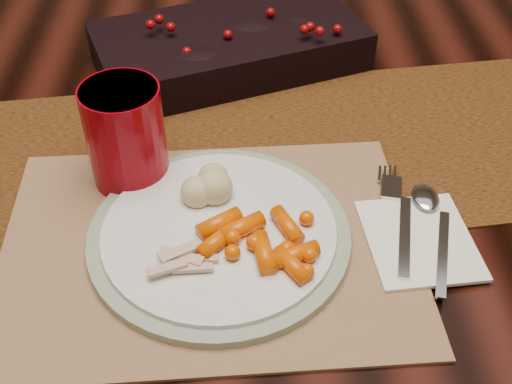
{
  "coord_description": "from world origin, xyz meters",
  "views": [
    {
      "loc": [
        -0.02,
        -0.8,
        1.27
      ],
      "look_at": [
        -0.01,
        -0.28,
        0.8
      ],
      "focal_mm": 45.0,
      "sensor_mm": 36.0,
      "label": 1
    }
  ],
  "objects_px": {
    "baby_carrots": "(248,246)",
    "red_cup": "(126,135)",
    "mashed_potatoes": "(212,183)",
    "dining_table": "(255,259)",
    "placemat_main": "(209,244)",
    "turkey_shreds": "(183,263)",
    "napkin": "(419,240)",
    "centerpiece": "(229,40)",
    "dinner_plate": "(219,234)"
  },
  "relations": [
    {
      "from": "baby_carrots",
      "to": "red_cup",
      "type": "relative_size",
      "value": 0.93
    },
    {
      "from": "baby_carrots",
      "to": "mashed_potatoes",
      "type": "relative_size",
      "value": 1.5
    },
    {
      "from": "dining_table",
      "to": "placemat_main",
      "type": "distance_m",
      "value": 0.49
    },
    {
      "from": "turkey_shreds",
      "to": "red_cup",
      "type": "bearing_deg",
      "value": 113.76
    },
    {
      "from": "dining_table",
      "to": "baby_carrots",
      "type": "relative_size",
      "value": 15.3
    },
    {
      "from": "mashed_potatoes",
      "to": "napkin",
      "type": "distance_m",
      "value": 0.24
    },
    {
      "from": "centerpiece",
      "to": "placemat_main",
      "type": "height_order",
      "value": "centerpiece"
    },
    {
      "from": "dinner_plate",
      "to": "turkey_shreds",
      "type": "height_order",
      "value": "turkey_shreds"
    },
    {
      "from": "dinner_plate",
      "to": "baby_carrots",
      "type": "relative_size",
      "value": 2.47
    },
    {
      "from": "centerpiece",
      "to": "napkin",
      "type": "xyz_separation_m",
      "value": [
        0.21,
        -0.38,
        -0.04
      ]
    },
    {
      "from": "dining_table",
      "to": "turkey_shreds",
      "type": "height_order",
      "value": "turkey_shreds"
    },
    {
      "from": "baby_carrots",
      "to": "napkin",
      "type": "relative_size",
      "value": 0.88
    },
    {
      "from": "centerpiece",
      "to": "placemat_main",
      "type": "relative_size",
      "value": 0.86
    },
    {
      "from": "placemat_main",
      "to": "centerpiece",
      "type": "bearing_deg",
      "value": 84.06
    },
    {
      "from": "placemat_main",
      "to": "napkin",
      "type": "xyz_separation_m",
      "value": [
        0.23,
        -0.0,
        0.0
      ]
    },
    {
      "from": "dining_table",
      "to": "turkey_shreds",
      "type": "xyz_separation_m",
      "value": [
        -0.08,
        -0.36,
        0.4
      ]
    },
    {
      "from": "placemat_main",
      "to": "baby_carrots",
      "type": "xyz_separation_m",
      "value": [
        0.04,
        -0.03,
        0.03
      ]
    },
    {
      "from": "mashed_potatoes",
      "to": "napkin",
      "type": "height_order",
      "value": "mashed_potatoes"
    },
    {
      "from": "placemat_main",
      "to": "dinner_plate",
      "type": "height_order",
      "value": "dinner_plate"
    },
    {
      "from": "placemat_main",
      "to": "napkin",
      "type": "height_order",
      "value": "napkin"
    },
    {
      "from": "dining_table",
      "to": "red_cup",
      "type": "xyz_separation_m",
      "value": [
        -0.16,
        -0.19,
        0.44
      ]
    },
    {
      "from": "dining_table",
      "to": "napkin",
      "type": "distance_m",
      "value": 0.52
    },
    {
      "from": "placemat_main",
      "to": "turkey_shreds",
      "type": "distance_m",
      "value": 0.06
    },
    {
      "from": "placemat_main",
      "to": "napkin",
      "type": "relative_size",
      "value": 3.4
    },
    {
      "from": "baby_carrots",
      "to": "turkey_shreds",
      "type": "distance_m",
      "value": 0.07
    },
    {
      "from": "placemat_main",
      "to": "turkey_shreds",
      "type": "relative_size",
      "value": 6.61
    },
    {
      "from": "turkey_shreds",
      "to": "red_cup",
      "type": "height_order",
      "value": "red_cup"
    },
    {
      "from": "centerpiece",
      "to": "dinner_plate",
      "type": "height_order",
      "value": "centerpiece"
    },
    {
      "from": "centerpiece",
      "to": "baby_carrots",
      "type": "distance_m",
      "value": 0.41
    },
    {
      "from": "dinner_plate",
      "to": "napkin",
      "type": "relative_size",
      "value": 2.17
    },
    {
      "from": "mashed_potatoes",
      "to": "red_cup",
      "type": "bearing_deg",
      "value": 150.05
    },
    {
      "from": "dinner_plate",
      "to": "baby_carrots",
      "type": "height_order",
      "value": "baby_carrots"
    },
    {
      "from": "mashed_potatoes",
      "to": "red_cup",
      "type": "height_order",
      "value": "red_cup"
    },
    {
      "from": "placemat_main",
      "to": "dinner_plate",
      "type": "relative_size",
      "value": 1.56
    },
    {
      "from": "placemat_main",
      "to": "napkin",
      "type": "bearing_deg",
      "value": -3.38
    },
    {
      "from": "dining_table",
      "to": "placemat_main",
      "type": "height_order",
      "value": "placemat_main"
    },
    {
      "from": "centerpiece",
      "to": "mashed_potatoes",
      "type": "bearing_deg",
      "value": -93.51
    },
    {
      "from": "baby_carrots",
      "to": "mashed_potatoes",
      "type": "xyz_separation_m",
      "value": [
        -0.04,
        0.09,
        0.01
      ]
    },
    {
      "from": "turkey_shreds",
      "to": "napkin",
      "type": "xyz_separation_m",
      "value": [
        0.26,
        0.04,
        -0.02
      ]
    },
    {
      "from": "baby_carrots",
      "to": "red_cup",
      "type": "height_order",
      "value": "red_cup"
    },
    {
      "from": "placemat_main",
      "to": "mashed_potatoes",
      "type": "height_order",
      "value": "mashed_potatoes"
    },
    {
      "from": "red_cup",
      "to": "mashed_potatoes",
      "type": "bearing_deg",
      "value": -29.95
    },
    {
      "from": "baby_carrots",
      "to": "turkey_shreds",
      "type": "relative_size",
      "value": 1.71
    },
    {
      "from": "placemat_main",
      "to": "mashed_potatoes",
      "type": "distance_m",
      "value": 0.07
    },
    {
      "from": "turkey_shreds",
      "to": "napkin",
      "type": "distance_m",
      "value": 0.26
    },
    {
      "from": "baby_carrots",
      "to": "turkey_shreds",
      "type": "xyz_separation_m",
      "value": [
        -0.07,
        -0.02,
        -0.0
      ]
    },
    {
      "from": "red_cup",
      "to": "napkin",
      "type": "bearing_deg",
      "value": -19.98
    },
    {
      "from": "placemat_main",
      "to": "red_cup",
      "type": "bearing_deg",
      "value": 127.39
    },
    {
      "from": "turkey_shreds",
      "to": "dinner_plate",
      "type": "bearing_deg",
      "value": 56.97
    },
    {
      "from": "centerpiece",
      "to": "placemat_main",
      "type": "bearing_deg",
      "value": -93.47
    }
  ]
}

